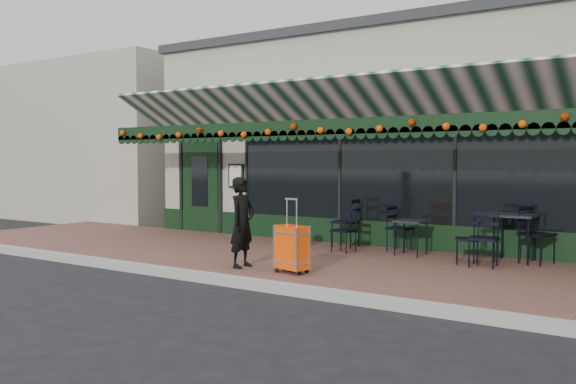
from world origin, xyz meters
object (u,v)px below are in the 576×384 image
Objects in this scene: cafe_table_a at (515,219)px; chair_a_right at (537,235)px; chair_a_front at (483,239)px; woman at (242,222)px; suitcase at (292,248)px; chair_b_front at (344,231)px; chair_b_left at (346,222)px; cafe_table_b at (411,224)px; chair_a_left at (467,240)px; chair_b_right at (400,229)px.

cafe_table_a is 0.43m from chair_a_right.
chair_a_front reaches higher than cafe_table_a.
chair_a_right is at bearing -54.70° from woman.
suitcase reaches higher than chair_b_front.
woman is 1.28× the size of suitcase.
woman reaches higher than chair_b_left.
cafe_table_b is 1.24m from chair_b_front.
suitcase is at bearing -90.86° from woman.
chair_a_left is 2.30m from chair_b_front.
woman is at bearing -123.58° from cafe_table_b.
cafe_table_a is at bearing 64.49° from chair_a_front.
suitcase is at bearing 8.43° from chair_b_left.
chair_b_front is at bearing -163.16° from cafe_table_b.
suitcase is 2.31m from chair_b_front.
woman reaches higher than chair_b_front.
chair_b_left is 0.74m from chair_b_front.
woman is 2.28× the size of cafe_table_b.
suitcase is 1.32× the size of chair_b_right.
cafe_table_a is 2.09m from chair_b_right.
cafe_table_a is at bearing 17.35° from chair_b_front.
suitcase is at bearing -107.56° from cafe_table_b.
chair_a_front is at bearing 70.63° from chair_b_left.
chair_a_front is (3.19, 2.16, -0.27)m from woman.
suitcase is at bearing -141.64° from chair_a_front.
woman is at bearing -67.72° from chair_a_left.
chair_b_left is at bearing 110.79° from chair_a_right.
chair_a_right is 1.01m from chair_a_front.
suitcase is 1.40× the size of cafe_table_a.
chair_b_left reaches higher than cafe_table_a.
suitcase is 3.03m from chair_a_left.
chair_a_right is 1.13× the size of chair_b_right.
chair_b_front is (-2.30, -0.03, 0.00)m from chair_a_left.
chair_b_front is (-2.61, 0.14, -0.05)m from chair_a_front.
chair_b_right reaches higher than chair_b_front.
chair_b_right is at bearing 110.31° from chair_a_right.
chair_a_left is at bearing -133.82° from cafe_table_a.
chair_b_right reaches higher than chair_a_left.
chair_b_left is at bearing 96.40° from chair_b_right.
cafe_table_a is 1.01× the size of chair_a_left.
cafe_table_b is 0.80× the size of chair_b_front.
chair_a_left is at bearing 143.41° from chair_a_right.
chair_a_front is at bearing 44.88° from chair_a_left.
cafe_table_a reaches higher than chair_b_front.
cafe_table_b is at bearing -122.78° from chair_a_left.
chair_b_right is at bearing 43.46° from chair_b_front.
chair_b_front is (-0.34, 2.28, 0.02)m from suitcase.
chair_a_left is at bearing -53.13° from woman.
chair_a_left is 1.60m from chair_b_right.
chair_a_right reaches higher than cafe_table_a.
chair_b_front is at bearing 134.77° from chair_b_right.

